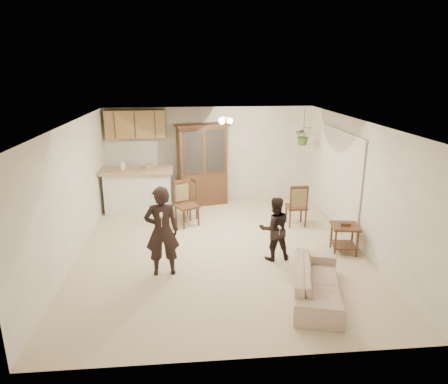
{
  "coord_description": "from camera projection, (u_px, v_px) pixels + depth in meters",
  "views": [
    {
      "loc": [
        -0.59,
        -7.32,
        3.42
      ],
      "look_at": [
        0.12,
        0.4,
        1.04
      ],
      "focal_mm": 32.0,
      "sensor_mm": 36.0,
      "label": 1
    }
  ],
  "objects": [
    {
      "name": "wall_front",
      "position": [
        243.0,
        268.0,
        4.56
      ],
      "size": [
        5.5,
        0.02,
        2.5
      ],
      "primitive_type": "cube",
      "color": "white",
      "rests_on": "ground"
    },
    {
      "name": "controller_child",
      "position": [
        280.0,
        227.0,
        7.07
      ],
      "size": [
        0.04,
        0.11,
        0.03
      ],
      "primitive_type": "cube",
      "rotation": [
        0.0,
        0.0,
        3.23
      ],
      "color": "silver",
      "rests_on": "child"
    },
    {
      "name": "wall_back",
      "position": [
        210.0,
        154.0,
        10.75
      ],
      "size": [
        5.5,
        0.02,
        2.5
      ],
      "primitive_type": "cube",
      "color": "white",
      "rests_on": "ground"
    },
    {
      "name": "floor",
      "position": [
        220.0,
        247.0,
        8.03
      ],
      "size": [
        6.5,
        6.5,
        0.0
      ],
      "primitive_type": "plane",
      "color": "beige",
      "rests_on": "ground"
    },
    {
      "name": "breakfast_bar",
      "position": [
        138.0,
        192.0,
        9.95
      ],
      "size": [
        1.6,
        0.55,
        1.0
      ],
      "primitive_type": "cube",
      "color": "white",
      "rests_on": "floor"
    },
    {
      "name": "child",
      "position": [
        275.0,
        225.0,
        7.36
      ],
      "size": [
        0.7,
        0.57,
        1.35
      ],
      "primitive_type": "imported",
      "rotation": [
        0.0,
        0.0,
        3.23
      ],
      "color": "black",
      "rests_on": "floor"
    },
    {
      "name": "sofa",
      "position": [
        318.0,
        276.0,
        6.17
      ],
      "size": [
        1.21,
        2.0,
        0.73
      ],
      "primitive_type": "imported",
      "rotation": [
        0.0,
        0.0,
        1.3
      ],
      "color": "beige",
      "rests_on": "floor"
    },
    {
      "name": "ceiling_fixture",
      "position": [
        224.0,
        120.0,
        8.48
      ],
      "size": [
        0.36,
        0.36,
        0.2
      ],
      "primitive_type": null,
      "color": "#FFEABF",
      "rests_on": "ceiling"
    },
    {
      "name": "wall_right",
      "position": [
        358.0,
        184.0,
        7.9
      ],
      "size": [
        0.02,
        6.5,
        2.5
      ],
      "primitive_type": "cube",
      "color": "white",
      "rests_on": "ground"
    },
    {
      "name": "side_table",
      "position": [
        344.0,
        238.0,
        7.74
      ],
      "size": [
        0.59,
        0.59,
        0.62
      ],
      "rotation": [
        0.0,
        0.0,
        -0.16
      ],
      "color": "#381E14",
      "rests_on": "floor"
    },
    {
      "name": "vertical_blinds",
      "position": [
        339.0,
        180.0,
        8.8
      ],
      "size": [
        0.06,
        2.3,
        2.1
      ],
      "primitive_type": null,
      "color": "silver",
      "rests_on": "wall_right"
    },
    {
      "name": "hanging_plant",
      "position": [
        303.0,
        135.0,
        9.97
      ],
      "size": [
        0.43,
        0.37,
        0.48
      ],
      "primitive_type": "imported",
      "color": "#325923",
      "rests_on": "ceiling"
    },
    {
      "name": "chair_hutch_left",
      "position": [
        186.0,
        208.0,
        9.49
      ],
      "size": [
        0.6,
        0.6,
        0.97
      ],
      "rotation": [
        0.0,
        0.0,
        -0.91
      ],
      "color": "#381E14",
      "rests_on": "floor"
    },
    {
      "name": "ceiling",
      "position": [
        220.0,
        122.0,
        7.29
      ],
      "size": [
        5.5,
        6.5,
        0.02
      ],
      "primitive_type": "cube",
      "color": "white",
      "rests_on": "wall_back"
    },
    {
      "name": "china_hutch",
      "position": [
        202.0,
        165.0,
        10.37
      ],
      "size": [
        1.43,
        0.82,
        2.12
      ],
      "rotation": [
        0.0,
        0.0,
        0.24
      ],
      "color": "#381E14",
      "rests_on": "floor"
    },
    {
      "name": "chair_bar",
      "position": [
        187.0,
        213.0,
        9.1
      ],
      "size": [
        0.62,
        0.62,
        1.04
      ],
      "rotation": [
        0.0,
        0.0,
        0.51
      ],
      "color": "#381E14",
      "rests_on": "floor"
    },
    {
      "name": "plant_cord",
      "position": [
        304.0,
        122.0,
        9.87
      ],
      "size": [
        0.01,
        0.01,
        0.65
      ],
      "primitive_type": "cylinder",
      "color": "black",
      "rests_on": "ceiling"
    },
    {
      "name": "chair_hutch_right",
      "position": [
        296.0,
        213.0,
        9.12
      ],
      "size": [
        0.44,
        0.44,
        0.98
      ],
      "rotation": [
        0.0,
        0.0,
        3.14
      ],
      "color": "#381E14",
      "rests_on": "floor"
    },
    {
      "name": "upper_cabinets",
      "position": [
        136.0,
        124.0,
        10.17
      ],
      "size": [
        1.5,
        0.34,
        0.7
      ],
      "primitive_type": "cube",
      "color": "olive",
      "rests_on": "wall_back"
    },
    {
      "name": "adult",
      "position": [
        162.0,
        226.0,
        6.74
      ],
      "size": [
        0.69,
        0.48,
        1.8
      ],
      "primitive_type": "imported",
      "rotation": [
        0.0,
        0.0,
        3.22
      ],
      "color": "black",
      "rests_on": "floor"
    },
    {
      "name": "controller_adult",
      "position": [
        161.0,
        215.0,
        6.3
      ],
      "size": [
        0.05,
        0.14,
        0.04
      ],
      "primitive_type": "cube",
      "rotation": [
        0.0,
        0.0,
        3.22
      ],
      "color": "silver",
      "rests_on": "adult"
    },
    {
      "name": "wall_left",
      "position": [
        73.0,
        192.0,
        7.42
      ],
      "size": [
        0.02,
        6.5,
        2.5
      ],
      "primitive_type": "cube",
      "color": "white",
      "rests_on": "ground"
    },
    {
      "name": "bar_top",
      "position": [
        137.0,
        171.0,
        9.79
      ],
      "size": [
        1.75,
        0.7,
        0.08
      ],
      "primitive_type": "cube",
      "color": "tan",
      "rests_on": "breakfast_bar"
    }
  ]
}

